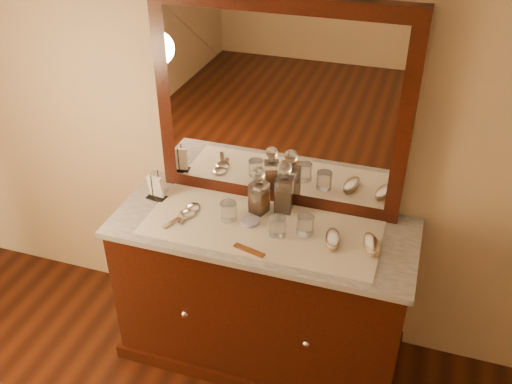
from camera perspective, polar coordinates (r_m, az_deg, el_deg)
dresser_cabinet at (r=2.90m, az=0.62°, el=-10.45°), size 1.40×0.55×0.82m
dresser_plinth at (r=3.17m, az=0.58°, el=-15.31°), size 1.46×0.59×0.08m
knob_left at (r=2.77m, az=-7.27°, el=-12.29°), size 0.04×0.04×0.04m
knob_right at (r=2.63m, az=5.15°, el=-15.22°), size 0.04×0.04×0.04m
marble_top at (r=2.63m, az=0.68°, el=-3.72°), size 1.44×0.59×0.03m
mirror_frame at (r=2.57m, az=2.41°, el=8.69°), size 1.20×0.08×1.00m
mirror_glass at (r=2.54m, az=2.20°, el=8.39°), size 1.06×0.01×0.86m
lace_runner at (r=2.60m, az=0.55°, el=-3.67°), size 1.10×0.45×0.00m
pin_dish at (r=2.63m, az=-0.58°, el=-3.03°), size 0.12×0.12×0.02m
comb at (r=2.46m, az=-0.70°, el=-5.99°), size 0.15×0.06×0.01m
napkin_rack at (r=2.83m, az=-10.22°, el=0.40°), size 0.10×0.07×0.15m
decanter_left at (r=2.66m, az=0.31°, el=-0.30°), size 0.10×0.10×0.25m
decanter_right at (r=2.66m, az=2.90°, el=0.03°), size 0.09×0.09×0.27m
brush_near at (r=2.52m, az=7.86°, el=-4.87°), size 0.10×0.16×0.04m
brush_far at (r=2.52m, az=11.70°, el=-5.31°), size 0.11×0.17×0.04m
hand_mirror_outer at (r=2.73m, az=-6.69°, el=-1.78°), size 0.08×0.19×0.02m
hand_mirror_inner at (r=2.69m, az=-7.40°, el=-2.38°), size 0.12×0.20×0.02m
tumblers at (r=2.57m, az=1.44°, el=-2.96°), size 0.45×0.13×0.09m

